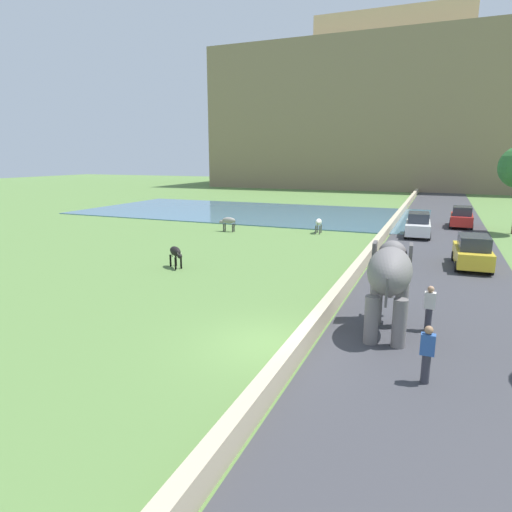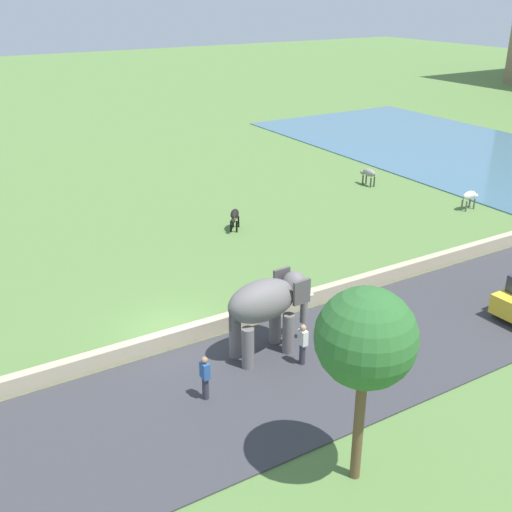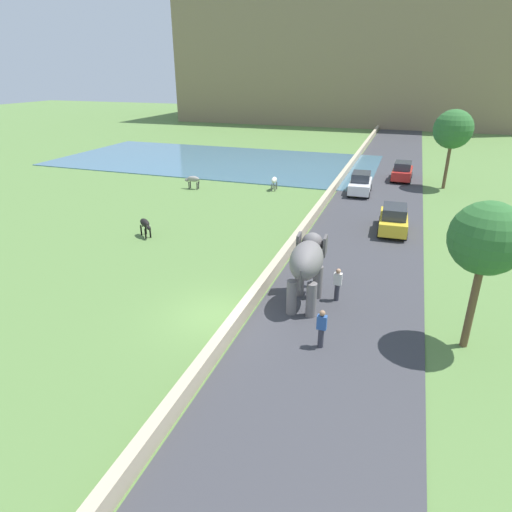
{
  "view_description": "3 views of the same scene",
  "coord_description": "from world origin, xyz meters",
  "px_view_note": "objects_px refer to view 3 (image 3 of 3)",
  "views": [
    {
      "loc": [
        4.7,
        -12.22,
        5.8
      ],
      "look_at": [
        -1.85,
        3.6,
        1.96
      ],
      "focal_mm": 30.97,
      "sensor_mm": 36.0,
      "label": 1
    },
    {
      "loc": [
        19.72,
        -7.95,
        12.36
      ],
      "look_at": [
        -0.57,
        4.25,
        1.96
      ],
      "focal_mm": 43.33,
      "sensor_mm": 36.0,
      "label": 2
    },
    {
      "loc": [
        6.99,
        -14.72,
        9.76
      ],
      "look_at": [
        0.63,
        3.53,
        1.45
      ],
      "focal_mm": 30.61,
      "sensor_mm": 36.0,
      "label": 3
    }
  ],
  "objects_px": {
    "person_trailing": "(321,328)",
    "cow_white": "(274,181)",
    "cow_black": "(145,224)",
    "car_red": "(402,171)",
    "elephant": "(307,262)",
    "person_beside_elephant": "(337,284)",
    "cow_grey": "(193,180)",
    "car_yellow": "(394,219)",
    "car_white": "(360,183)"
  },
  "relations": [
    {
      "from": "elephant",
      "to": "car_white",
      "type": "xyz_separation_m",
      "value": [
        0.01,
        19.9,
        -1.14
      ]
    },
    {
      "from": "car_yellow",
      "to": "cow_white",
      "type": "xyz_separation_m",
      "value": [
        -10.37,
        7.78,
        -0.06
      ]
    },
    {
      "from": "car_red",
      "to": "cow_grey",
      "type": "bearing_deg",
      "value": -151.75
    },
    {
      "from": "car_red",
      "to": "cow_black",
      "type": "relative_size",
      "value": 3.09
    },
    {
      "from": "person_trailing",
      "to": "car_white",
      "type": "height_order",
      "value": "car_white"
    },
    {
      "from": "car_yellow",
      "to": "car_white",
      "type": "xyz_separation_m",
      "value": [
        -3.15,
        8.93,
        0.0
      ]
    },
    {
      "from": "car_yellow",
      "to": "person_beside_elephant",
      "type": "bearing_deg",
      "value": -100.33
    },
    {
      "from": "person_beside_elephant",
      "to": "car_yellow",
      "type": "xyz_separation_m",
      "value": [
        1.88,
        10.3,
        0.03
      ]
    },
    {
      "from": "person_beside_elephant",
      "to": "car_red",
      "type": "relative_size",
      "value": 0.4
    },
    {
      "from": "car_yellow",
      "to": "person_trailing",
      "type": "bearing_deg",
      "value": -97.41
    },
    {
      "from": "cow_grey",
      "to": "cow_white",
      "type": "bearing_deg",
      "value": 16.09
    },
    {
      "from": "car_red",
      "to": "car_white",
      "type": "xyz_separation_m",
      "value": [
        -3.15,
        -6.13,
        0.0
      ]
    },
    {
      "from": "car_white",
      "to": "cow_grey",
      "type": "bearing_deg",
      "value": -167.48
    },
    {
      "from": "person_trailing",
      "to": "cow_white",
      "type": "bearing_deg",
      "value": 111.28
    },
    {
      "from": "person_beside_elephant",
      "to": "cow_black",
      "type": "xyz_separation_m",
      "value": [
        -12.75,
        4.39,
        -0.04
      ]
    },
    {
      "from": "cow_white",
      "to": "person_trailing",
      "type": "bearing_deg",
      "value": -68.72
    },
    {
      "from": "person_trailing",
      "to": "car_red",
      "type": "relative_size",
      "value": 0.4
    },
    {
      "from": "person_beside_elephant",
      "to": "person_trailing",
      "type": "distance_m",
      "value": 3.83
    },
    {
      "from": "cow_black",
      "to": "cow_grey",
      "type": "xyz_separation_m",
      "value": [
        -2.6,
        11.71,
        0.0
      ]
    },
    {
      "from": "car_yellow",
      "to": "cow_white",
      "type": "height_order",
      "value": "car_yellow"
    },
    {
      "from": "car_yellow",
      "to": "cow_black",
      "type": "height_order",
      "value": "car_yellow"
    },
    {
      "from": "cow_black",
      "to": "person_beside_elephant",
      "type": "bearing_deg",
      "value": -19.02
    },
    {
      "from": "person_beside_elephant",
      "to": "cow_black",
      "type": "bearing_deg",
      "value": 160.98
    },
    {
      "from": "car_red",
      "to": "cow_grey",
      "type": "xyz_separation_m",
      "value": [
        -17.23,
        -9.26,
        -0.06
      ]
    },
    {
      "from": "person_beside_elephant",
      "to": "cow_grey",
      "type": "xyz_separation_m",
      "value": [
        -15.36,
        16.1,
        -0.04
      ]
    },
    {
      "from": "car_yellow",
      "to": "cow_grey",
      "type": "bearing_deg",
      "value": 161.39
    },
    {
      "from": "elephant",
      "to": "cow_white",
      "type": "xyz_separation_m",
      "value": [
        -7.21,
        18.75,
        -1.2
      ]
    },
    {
      "from": "elephant",
      "to": "person_beside_elephant",
      "type": "xyz_separation_m",
      "value": [
        1.29,
        0.67,
        -1.16
      ]
    },
    {
      "from": "car_red",
      "to": "cow_white",
      "type": "bearing_deg",
      "value": -144.93
    },
    {
      "from": "person_trailing",
      "to": "car_red",
      "type": "distance_m",
      "value": 29.25
    },
    {
      "from": "car_red",
      "to": "cow_black",
      "type": "bearing_deg",
      "value": -124.9
    },
    {
      "from": "elephant",
      "to": "car_white",
      "type": "distance_m",
      "value": 19.93
    },
    {
      "from": "car_red",
      "to": "cow_black",
      "type": "xyz_separation_m",
      "value": [
        -14.63,
        -20.97,
        -0.06
      ]
    },
    {
      "from": "person_trailing",
      "to": "cow_grey",
      "type": "xyz_separation_m",
      "value": [
        -15.4,
        19.93,
        -0.04
      ]
    },
    {
      "from": "person_beside_elephant",
      "to": "car_white",
      "type": "bearing_deg",
      "value": 93.8
    },
    {
      "from": "cow_black",
      "to": "car_white",
      "type": "bearing_deg",
      "value": 52.28
    },
    {
      "from": "car_yellow",
      "to": "car_white",
      "type": "distance_m",
      "value": 9.47
    },
    {
      "from": "car_red",
      "to": "cow_white",
      "type": "xyz_separation_m",
      "value": [
        -10.37,
        -7.28,
        -0.06
      ]
    },
    {
      "from": "elephant",
      "to": "car_yellow",
      "type": "bearing_deg",
      "value": 73.91
    },
    {
      "from": "car_white",
      "to": "cow_grey",
      "type": "relative_size",
      "value": 2.91
    },
    {
      "from": "car_red",
      "to": "cow_black",
      "type": "distance_m",
      "value": 25.57
    },
    {
      "from": "elephant",
      "to": "person_beside_elephant",
      "type": "distance_m",
      "value": 1.86
    },
    {
      "from": "car_red",
      "to": "elephant",
      "type": "bearing_deg",
      "value": -96.92
    },
    {
      "from": "cow_white",
      "to": "elephant",
      "type": "bearing_deg",
      "value": -68.97
    },
    {
      "from": "person_beside_elephant",
      "to": "car_white",
      "type": "height_order",
      "value": "car_white"
    },
    {
      "from": "car_red",
      "to": "car_yellow",
      "type": "distance_m",
      "value": 15.06
    },
    {
      "from": "cow_white",
      "to": "cow_black",
      "type": "height_order",
      "value": "same"
    },
    {
      "from": "person_trailing",
      "to": "cow_black",
      "type": "relative_size",
      "value": 1.25
    },
    {
      "from": "elephant",
      "to": "car_yellow",
      "type": "xyz_separation_m",
      "value": [
        3.16,
        10.97,
        -1.14
      ]
    },
    {
      "from": "cow_grey",
      "to": "person_beside_elephant",
      "type": "bearing_deg",
      "value": -46.36
    }
  ]
}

